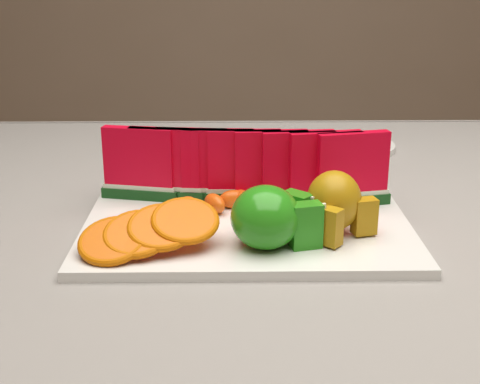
{
  "coord_description": "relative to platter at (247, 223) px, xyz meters",
  "views": [
    {
      "loc": [
        -0.1,
        -0.83,
        1.08
      ],
      "look_at": [
        -0.09,
        -0.07,
        0.81
      ],
      "focal_mm": 50.0,
      "sensor_mm": 36.0,
      "label": 1
    }
  ],
  "objects": [
    {
      "name": "platter",
      "position": [
        0.0,
        0.0,
        0.0
      ],
      "size": [
        0.4,
        0.3,
        0.01
      ],
      "color": "silver",
      "rests_on": "tablecloth"
    },
    {
      "name": "orange_fan_back",
      "position": [
        -0.05,
        0.13,
        0.02
      ],
      "size": [
        0.23,
        0.09,
        0.04
      ],
      "color": "#D44301",
      "rests_on": "platter"
    },
    {
      "name": "pear_cluster",
      "position": [
        0.1,
        -0.05,
        0.04
      ],
      "size": [
        0.09,
        0.1,
        0.07
      ],
      "color": "#9B6413",
      "rests_on": "platter"
    },
    {
      "name": "side_plate",
      "position": [
        0.18,
        0.36,
        -0.0
      ],
      "size": [
        0.23,
        0.23,
        0.01
      ],
      "color": "silver",
      "rests_on": "tablecloth"
    },
    {
      "name": "fork",
      "position": [
        -0.16,
        0.28,
        -0.0
      ],
      "size": [
        0.03,
        0.2,
        0.0
      ],
      "color": "silver",
      "rests_on": "tablecloth"
    },
    {
      "name": "tangerine_segments",
      "position": [
        -0.03,
        0.02,
        0.02
      ],
      "size": [
        0.15,
        0.07,
        0.02
      ],
      "color": "orange",
      "rests_on": "platter"
    },
    {
      "name": "apple_cluster",
      "position": [
        0.03,
        -0.08,
        0.04
      ],
      "size": [
        0.11,
        0.1,
        0.07
      ],
      "color": "#3B8E1E",
      "rests_on": "platter"
    },
    {
      "name": "tablecloth",
      "position": [
        0.08,
        0.06,
        -0.05
      ],
      "size": [
        1.53,
        1.03,
        0.2
      ],
      "color": "slate",
      "rests_on": "table"
    },
    {
      "name": "table",
      "position": [
        0.08,
        0.06,
        -0.11
      ],
      "size": [
        1.4,
        0.9,
        0.75
      ],
      "color": "#432C18",
      "rests_on": "ground"
    },
    {
      "name": "watermelon_row",
      "position": [
        -0.0,
        0.06,
        0.05
      ],
      "size": [
        0.39,
        0.07,
        0.1
      ],
      "color": "#103916",
      "rests_on": "platter"
    },
    {
      "name": "orange_fan_front",
      "position": [
        -0.11,
        -0.09,
        0.03
      ],
      "size": [
        0.17,
        0.11,
        0.05
      ],
      "color": "#D44301",
      "rests_on": "platter"
    }
  ]
}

